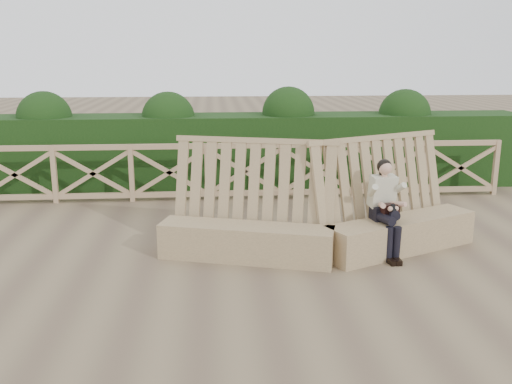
{
  "coord_description": "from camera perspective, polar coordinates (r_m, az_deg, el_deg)",
  "views": [
    {
      "loc": [
        -0.59,
        -7.21,
        2.78
      ],
      "look_at": [
        -0.01,
        0.4,
        0.9
      ],
      "focal_mm": 40.0,
      "sensor_mm": 36.0,
      "label": 1
    }
  ],
  "objects": [
    {
      "name": "woman",
      "position": [
        8.1,
        12.84,
        -1.11
      ],
      "size": [
        0.4,
        0.79,
        1.34
      ],
      "rotation": [
        0.0,
        0.0,
        0.19
      ],
      "color": "black",
      "rests_on": "ground"
    },
    {
      "name": "bench",
      "position": [
        8.08,
        6.82,
        -3.32
      ],
      "size": [
        4.62,
        1.69,
        1.62
      ],
      "rotation": [
        0.0,
        0.0,
        0.14
      ],
      "color": "olive",
      "rests_on": "ground"
    },
    {
      "name": "ground",
      "position": [
        7.75,
        0.3,
        -7.18
      ],
      "size": [
        60.0,
        60.0,
        0.0
      ],
      "primitive_type": "plane",
      "color": "brown",
      "rests_on": "ground"
    },
    {
      "name": "hedge",
      "position": [
        12.1,
        -1.52,
        4.17
      ],
      "size": [
        12.0,
        1.2,
        1.5
      ],
      "primitive_type": "cube",
      "color": "black",
      "rests_on": "ground"
    },
    {
      "name": "guardrail",
      "position": [
        10.95,
        -1.19,
        2.1
      ],
      "size": [
        10.1,
        0.09,
        1.1
      ],
      "color": "#9D795B",
      "rests_on": "ground"
    }
  ]
}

